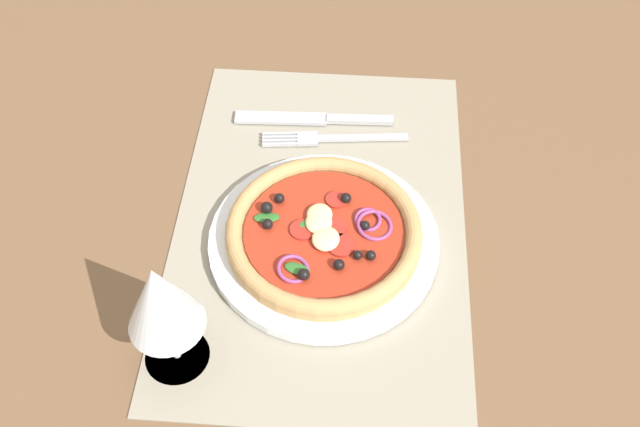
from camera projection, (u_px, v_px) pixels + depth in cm
name	position (u px, v px, depth cm)	size (l,w,h in cm)	color
ground_plane	(321.00, 227.00, 85.37)	(190.00, 140.00, 2.40)	brown
placemat	(321.00, 219.00, 84.28)	(50.10, 32.50, 0.40)	gray
plate	(324.00, 241.00, 81.29)	(25.13, 25.13, 1.17)	white
pizza	(324.00, 232.00, 79.98)	(21.21, 21.21, 2.65)	tan
fork	(327.00, 138.00, 91.80)	(3.29, 18.06, 0.44)	#B2B5BA
knife	(312.00, 119.00, 93.96)	(2.43, 20.05, 0.62)	#B2B5BA
wine_glass	(161.00, 301.00, 65.69)	(7.20, 7.20, 14.90)	silver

